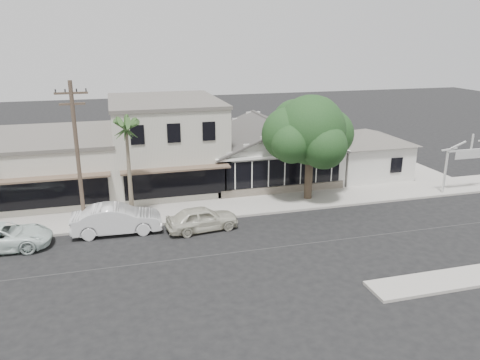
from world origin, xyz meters
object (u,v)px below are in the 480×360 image
object	(u,v)px
arch_sign	(471,152)
car_2	(2,237)
shade_tree	(308,132)
car_1	(117,219)
utility_pole	(78,155)
car_0	(202,219)

from	to	relation	value
arch_sign	car_2	xyz separation A→B (m)	(-31.71, -1.44, -2.43)
shade_tree	arch_sign	bearing A→B (deg)	-8.53
shade_tree	car_1	bearing A→B (deg)	-168.82
utility_pole	car_1	distance (m)	4.40
utility_pole	car_1	size ratio (longest dim) A/B	1.71
arch_sign	utility_pole	size ratio (longest dim) A/B	0.46
car_2	car_1	bearing A→B (deg)	-81.83
car_0	car_2	size ratio (longest dim) A/B	0.83
utility_pole	shade_tree	bearing A→B (deg)	7.25
car_0	shade_tree	distance (m)	9.99
utility_pole	car_0	bearing A→B (deg)	-13.50
car_2	shade_tree	xyz separation A→B (m)	(19.49, 3.27, 4.23)
arch_sign	car_0	world-z (taller)	arch_sign
car_0	car_2	xyz separation A→B (m)	(-11.18, 0.31, -0.01)
shade_tree	car_2	bearing A→B (deg)	-170.49
car_1	car_0	bearing A→B (deg)	-98.80
car_0	shade_tree	world-z (taller)	shade_tree
car_2	car_0	bearing A→B (deg)	-89.30
car_1	shade_tree	world-z (taller)	shade_tree
utility_pole	car_1	world-z (taller)	utility_pole
arch_sign	shade_tree	world-z (taller)	shade_tree
arch_sign	car_0	bearing A→B (deg)	-175.13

